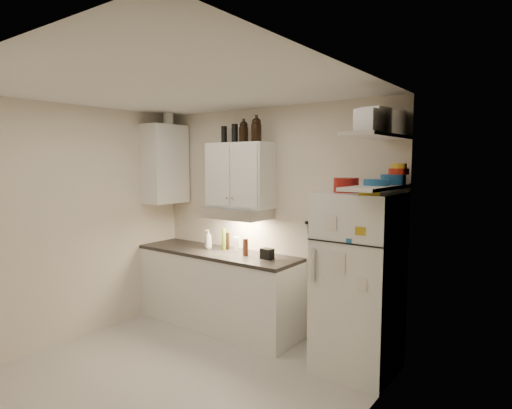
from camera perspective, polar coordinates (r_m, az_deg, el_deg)
The scene contains 36 objects.
floor at distance 4.28m, azimuth -10.69°, elevation -22.09°, with size 3.20×3.00×0.02m, color beige.
ceiling at distance 3.84m, azimuth -11.43°, elevation 15.05°, with size 3.20×3.00×0.02m, color white.
back_wall at distance 4.98m, azimuth 1.85°, elevation -2.13°, with size 3.20×0.02×2.60m, color beige.
left_wall at distance 5.14m, azimuth -23.30°, elevation -2.35°, with size 0.02×3.00×2.60m, color beige.
right_wall at distance 2.90m, azimuth 11.26°, elevation -7.95°, with size 0.02×3.00×2.60m, color beige.
base_cabinet at distance 5.26m, azimuth -5.18°, elevation -11.33°, with size 2.10×0.60×0.88m, color white.
countertop at distance 5.15m, azimuth -5.23°, elevation -6.42°, with size 2.10×0.62×0.04m, color #282422.
upper_cabinet at distance 4.98m, azimuth -2.13°, elevation 3.93°, with size 0.80×0.33×0.75m, color white.
side_cabinet at distance 5.66m, azimuth -12.07°, elevation 5.29°, with size 0.33×0.55×1.00m, color white.
range_hood at distance 4.96m, azimuth -2.58°, elevation -1.12°, with size 0.76×0.46×0.12m, color silver.
fridge at distance 4.18m, azimuth 13.48°, elevation -10.12°, with size 0.70×0.68×1.70m, color white.
shelf_hi at distance 3.83m, azimuth 15.94°, elevation 8.79°, with size 0.30×0.95×0.03m, color white.
shelf_lo at distance 3.83m, azimuth 15.76°, elevation 2.21°, with size 0.30×0.95×0.03m, color white.
knife_strip at distance 4.60m, azimuth 8.88°, elevation -2.60°, with size 0.42×0.02×0.03m, color black.
dutch_oven at distance 4.02m, azimuth 11.93°, elevation 2.56°, with size 0.23×0.23×0.13m, color maroon.
book_stack at distance 3.77m, azimuth 14.95°, elevation 1.82°, with size 0.17×0.22×0.07m, color #AF8C15.
spice_jar at distance 3.99m, azimuth 14.61°, elevation 2.32°, with size 0.07×0.07×0.11m, color silver.
stock_pot at distance 4.19m, azimuth 17.34°, elevation 10.22°, with size 0.31×0.31×0.22m, color silver.
tin_a at distance 3.71m, azimuth 15.54°, elevation 10.75°, with size 0.21×0.19×0.21m, color #AAAAAD.
tin_b at distance 3.57m, azimuth 14.82°, elevation 10.75°, with size 0.18×0.18×0.18m, color #AAAAAD.
bowl_teal at distance 4.09m, azimuth 17.80°, elevation 3.21°, with size 0.23×0.23×0.09m, color #1A5490.
bowl_orange at distance 4.09m, azimuth 18.48°, elevation 4.20°, with size 0.18×0.18×0.05m, color red.
bowl_yellow at distance 4.09m, azimuth 18.51°, elevation 4.89°, with size 0.14×0.14×0.05m, color yellow.
plates at distance 3.85m, azimuth 15.79°, elevation 2.86°, with size 0.22×0.22×0.06m, color #1A5490.
growler_a at distance 4.96m, azimuth -1.66°, elevation 9.70°, with size 0.11×0.11×0.25m, color black, non-canonical shape.
growler_b at distance 4.77m, azimuth 0.05°, elevation 9.99°, with size 0.11×0.11×0.27m, color black, non-canonical shape.
thermos_a at distance 5.05m, azimuth -2.86°, elevation 9.44°, with size 0.07×0.07×0.22m, color black.
thermos_b at distance 5.17m, azimuth -4.27°, elevation 9.26°, with size 0.07×0.07×0.20m, color black.
side_jar at distance 5.67m, azimuth -11.63°, elevation 11.23°, with size 0.13×0.13×0.17m, color silver.
soap_bottle at distance 5.28m, azimuth -6.39°, elevation -4.47°, with size 0.10×0.10×0.26m, color white.
pepper_mill at distance 4.86m, azimuth -1.43°, elevation -5.69°, with size 0.06×0.06×0.20m, color brown.
oil_bottle at distance 5.17m, azimuth -4.32°, elevation -4.65°, with size 0.05×0.05×0.26m, color #465C17.
vinegar_bottle at distance 5.21m, azimuth -3.78°, elevation -4.88°, with size 0.04×0.04×0.21m, color black.
clear_bottle at distance 5.05m, azimuth -2.66°, elevation -5.36°, with size 0.06×0.06×0.18m, color silver.
red_jar at distance 4.99m, azimuth -1.40°, elevation -5.78°, with size 0.06×0.06×0.13m, color maroon.
caddy at distance 4.71m, azimuth 1.49°, elevation -6.58°, with size 0.13×0.10×0.12m, color black.
Camera 1 is at (2.80, -2.56, 1.98)m, focal length 30.00 mm.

